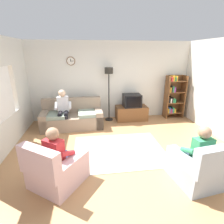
% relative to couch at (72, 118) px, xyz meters
% --- Properties ---
extents(ground_plane, '(12.00, 12.00, 0.00)m').
position_rel_couch_xyz_m(ground_plane, '(1.38, -1.90, -0.31)').
color(ground_plane, '#B27F51').
extents(back_wall_assembly, '(6.20, 0.17, 2.70)m').
position_rel_couch_xyz_m(back_wall_assembly, '(1.38, 0.76, 1.04)').
color(back_wall_assembly, silver).
rests_on(back_wall_assembly, ground_plane).
extents(couch, '(1.94, 0.96, 0.90)m').
position_rel_couch_xyz_m(couch, '(0.00, 0.00, 0.00)').
color(couch, gray).
rests_on(couch, ground_plane).
extents(tv_stand, '(1.10, 0.56, 0.51)m').
position_rel_couch_xyz_m(tv_stand, '(2.05, 0.35, -0.06)').
color(tv_stand, brown).
rests_on(tv_stand, ground_plane).
extents(tv, '(0.60, 0.49, 0.44)m').
position_rel_couch_xyz_m(tv, '(2.05, 0.33, 0.41)').
color(tv, black).
rests_on(tv, tv_stand).
extents(bookshelf, '(0.68, 0.36, 1.56)m').
position_rel_couch_xyz_m(bookshelf, '(3.62, 0.42, 0.48)').
color(bookshelf, brown).
rests_on(bookshelf, ground_plane).
extents(floor_lamp, '(0.28, 0.28, 1.85)m').
position_rel_couch_xyz_m(floor_lamp, '(1.25, 0.45, 1.14)').
color(floor_lamp, black).
rests_on(floor_lamp, ground_plane).
extents(armchair_near_window, '(1.16, 1.18, 0.90)m').
position_rel_couch_xyz_m(armchair_near_window, '(-0.09, -2.65, -0.02)').
color(armchair_near_window, beige).
rests_on(armchair_near_window, ground_plane).
extents(armchair_near_bookshelf, '(0.91, 0.98, 0.90)m').
position_rel_couch_xyz_m(armchair_near_bookshelf, '(2.49, -2.96, -0.02)').
color(armchair_near_bookshelf, '#9EADBC').
rests_on(armchair_near_bookshelf, ground_plane).
extents(area_rug, '(2.20, 1.70, 0.01)m').
position_rel_couch_xyz_m(area_rug, '(1.24, -1.68, -0.31)').
color(area_rug, '#AD9E8E').
rests_on(area_rug, ground_plane).
extents(person_on_couch, '(0.52, 0.55, 1.24)m').
position_rel_couch_xyz_m(person_on_couch, '(-0.25, -0.11, 0.39)').
color(person_on_couch, silver).
rests_on(person_on_couch, ground_plane).
extents(person_in_left_armchair, '(0.62, 0.64, 1.12)m').
position_rel_couch_xyz_m(person_in_left_armchair, '(-0.04, -2.58, 0.29)').
color(person_in_left_armchair, red).
rests_on(person_in_left_armchair, ground_plane).
extents(person_in_right_armchair, '(0.55, 0.57, 1.12)m').
position_rel_couch_xyz_m(person_in_right_armchair, '(2.48, -2.87, 0.29)').
color(person_in_right_armchair, '#338C59').
rests_on(person_in_right_armchair, ground_plane).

